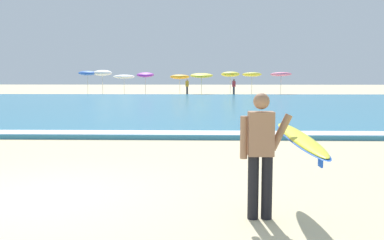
% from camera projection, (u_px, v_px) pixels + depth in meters
% --- Properties ---
extents(ground_plane, '(160.00, 160.00, 0.00)m').
position_uv_depth(ground_plane, '(42.00, 198.00, 6.86)').
color(ground_plane, beige).
extents(sea, '(120.00, 28.00, 0.14)m').
position_uv_depth(sea, '(163.00, 105.00, 26.98)').
color(sea, teal).
rests_on(sea, ground).
extents(surf_foam, '(120.00, 0.99, 0.01)m').
position_uv_depth(surf_foam, '(123.00, 132.00, 13.65)').
color(surf_foam, white).
rests_on(surf_foam, sea).
extents(surfer_with_board, '(0.98, 2.62, 1.73)m').
position_uv_depth(surfer_with_board, '(280.00, 144.00, 5.79)').
color(surfer_with_board, black).
rests_on(surfer_with_board, ground).
extents(beach_umbrella_0, '(1.85, 1.86, 2.38)m').
position_uv_depth(beach_umbrella_0, '(87.00, 73.00, 44.10)').
color(beach_umbrella_0, beige).
rests_on(beach_umbrella_0, ground).
extents(beach_umbrella_1, '(1.97, 1.99, 2.50)m').
position_uv_depth(beach_umbrella_1, '(102.00, 73.00, 44.35)').
color(beach_umbrella_1, beige).
rests_on(beach_umbrella_1, ground).
extents(beach_umbrella_2, '(2.19, 2.20, 2.01)m').
position_uv_depth(beach_umbrella_2, '(124.00, 77.00, 44.05)').
color(beach_umbrella_2, beige).
rests_on(beach_umbrella_2, ground).
extents(beach_umbrella_3, '(1.73, 1.77, 2.29)m').
position_uv_depth(beach_umbrella_3, '(145.00, 75.00, 43.02)').
color(beach_umbrella_3, beige).
rests_on(beach_umbrella_3, ground).
extents(beach_umbrella_4, '(2.00, 2.02, 2.03)m').
position_uv_depth(beach_umbrella_4, '(180.00, 77.00, 43.79)').
color(beach_umbrella_4, beige).
rests_on(beach_umbrella_4, ground).
extents(beach_umbrella_5, '(2.24, 2.26, 2.21)m').
position_uv_depth(beach_umbrella_5, '(201.00, 76.00, 42.10)').
color(beach_umbrella_5, beige).
rests_on(beach_umbrella_5, ground).
extents(beach_umbrella_6, '(1.87, 1.88, 2.32)m').
position_uv_depth(beach_umbrella_6, '(230.00, 74.00, 43.24)').
color(beach_umbrella_6, beige).
rests_on(beach_umbrella_6, ground).
extents(beach_umbrella_7, '(1.97, 2.00, 2.29)m').
position_uv_depth(beach_umbrella_7, '(252.00, 74.00, 43.51)').
color(beach_umbrella_7, beige).
rests_on(beach_umbrella_7, ground).
extents(beach_umbrella_8, '(2.08, 2.10, 2.30)m').
position_uv_depth(beach_umbrella_8, '(281.00, 74.00, 42.03)').
color(beach_umbrella_8, beige).
rests_on(beach_umbrella_8, ground).
extents(beachgoer_near_row_left, '(0.32, 0.20, 1.58)m').
position_uv_depth(beachgoer_near_row_left, '(187.00, 86.00, 41.90)').
color(beachgoer_near_row_left, '#383842').
rests_on(beachgoer_near_row_left, ground).
extents(beachgoer_near_row_mid, '(0.32, 0.20, 1.58)m').
position_uv_depth(beachgoer_near_row_mid, '(234.00, 87.00, 41.07)').
color(beachgoer_near_row_mid, '#383842').
rests_on(beachgoer_near_row_mid, ground).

